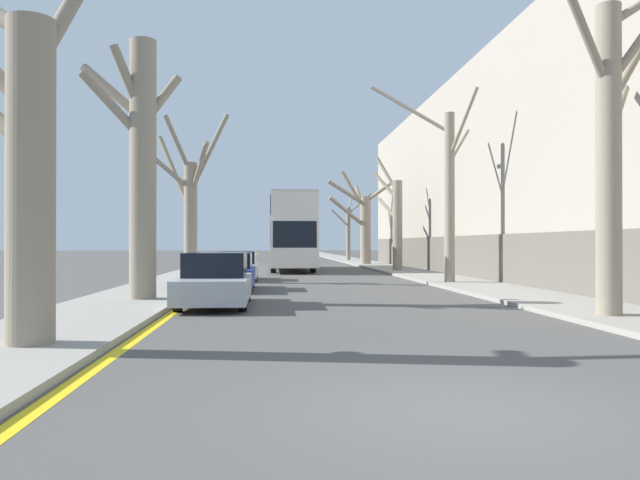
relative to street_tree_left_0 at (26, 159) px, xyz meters
The scene contains 17 objects.
ground_plane 7.55m from the street_tree_left_0, 35.03° to the right, with size 300.00×300.00×0.00m, color #4C4947.
sidewalk_left 46.11m from the street_tree_left_0, 90.25° to the left, with size 2.94×120.00×0.12m, color gray.
sidewalk_right 47.54m from the street_tree_left_0, 75.89° to the left, with size 2.94×120.00×0.12m, color gray.
building_facade_right 28.08m from the street_tree_left_0, 49.93° to the left, with size 10.08×43.52×10.22m.
kerb_line_stripe 46.13m from the street_tree_left_0, 88.20° to the left, with size 0.24×120.00×0.01m, color yellow.
street_tree_left_0 is the anchor object (origin of this frame).
street_tree_left_1 7.90m from the street_tree_left_0, 88.92° to the left, with size 2.92×1.61×7.38m.
street_tree_left_2 16.88m from the street_tree_left_0, 88.83° to the left, with size 3.45×2.21×7.11m.
street_tree_right_0 11.66m from the street_tree_left_0, 14.92° to the left, with size 4.99×3.37×8.41m.
street_tree_right_1 18.33m from the street_tree_left_0, 53.33° to the left, with size 4.35×3.15×8.27m.
street_tree_right_2 28.38m from the street_tree_left_0, 66.92° to the left, with size 1.52×2.09×6.86m.
street_tree_right_3 39.15m from the street_tree_left_0, 73.85° to the left, with size 5.04×2.71×7.30m.
street_tree_right_4 50.29m from the street_tree_left_0, 77.13° to the left, with size 3.99×3.18×6.53m.
double_decker_bus 29.50m from the street_tree_left_0, 80.11° to the left, with size 2.63×11.84×4.57m.
parked_car_0 7.53m from the street_tree_left_0, 71.21° to the left, with size 1.79×4.39×1.42m.
parked_car_1 12.95m from the street_tree_left_0, 79.56° to the left, with size 1.75×4.18×1.33m.
parked_car_2 18.71m from the street_tree_left_0, 82.85° to the left, with size 1.74×4.18×1.31m.
Camera 1 is at (-1.91, -5.98, 1.66)m, focal length 35.00 mm.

